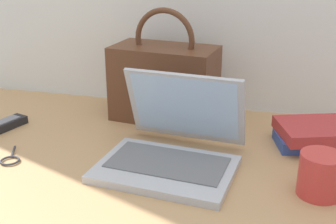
{
  "coord_description": "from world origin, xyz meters",
  "views": [
    {
      "loc": [
        0.26,
        -0.94,
        0.52
      ],
      "look_at": [
        0.01,
        0.0,
        0.15
      ],
      "focal_mm": 46.53,
      "sensor_mm": 36.0,
      "label": 1
    }
  ],
  "objects_px": {
    "handbag": "(165,81)",
    "book_stack": "(317,135)",
    "remote_control_near": "(0,127)",
    "laptop": "(173,146)",
    "coffee_mug": "(322,174)"
  },
  "relations": [
    {
      "from": "coffee_mug",
      "to": "handbag",
      "type": "xyz_separation_m",
      "value": [
        -0.43,
        0.34,
        0.07
      ]
    },
    {
      "from": "laptop",
      "to": "remote_control_near",
      "type": "distance_m",
      "value": 0.53
    },
    {
      "from": "handbag",
      "to": "laptop",
      "type": "bearing_deg",
      "value": -71.25
    },
    {
      "from": "coffee_mug",
      "to": "book_stack",
      "type": "bearing_deg",
      "value": 88.53
    },
    {
      "from": "laptop",
      "to": "book_stack",
      "type": "xyz_separation_m",
      "value": [
        0.34,
        0.19,
        -0.01
      ]
    },
    {
      "from": "coffee_mug",
      "to": "book_stack",
      "type": "height_order",
      "value": "coffee_mug"
    },
    {
      "from": "remote_control_near",
      "to": "book_stack",
      "type": "distance_m",
      "value": 0.87
    },
    {
      "from": "remote_control_near",
      "to": "handbag",
      "type": "xyz_separation_m",
      "value": [
        0.43,
        0.21,
        0.1
      ]
    },
    {
      "from": "remote_control_near",
      "to": "laptop",
      "type": "bearing_deg",
      "value": -7.63
    },
    {
      "from": "laptop",
      "to": "coffee_mug",
      "type": "height_order",
      "value": "laptop"
    },
    {
      "from": "handbag",
      "to": "book_stack",
      "type": "distance_m",
      "value": 0.45
    },
    {
      "from": "laptop",
      "to": "book_stack",
      "type": "relative_size",
      "value": 1.41
    },
    {
      "from": "coffee_mug",
      "to": "remote_control_near",
      "type": "height_order",
      "value": "coffee_mug"
    },
    {
      "from": "laptop",
      "to": "handbag",
      "type": "xyz_separation_m",
      "value": [
        -0.09,
        0.28,
        0.07
      ]
    },
    {
      "from": "laptop",
      "to": "handbag",
      "type": "relative_size",
      "value": 1.01
    }
  ]
}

